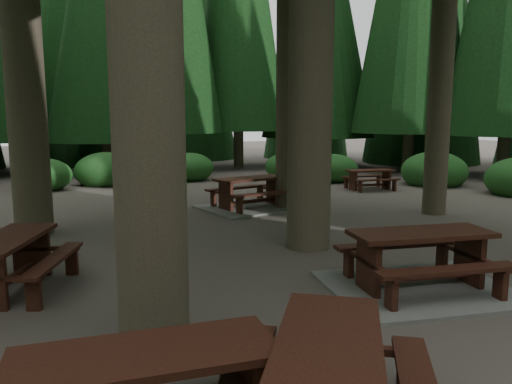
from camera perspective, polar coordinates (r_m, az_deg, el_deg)
name	(u,v)px	position (r m, az deg, el deg)	size (l,w,h in m)	color
ground	(275,254)	(9.37, 2.18, -7.06)	(80.00, 80.00, 0.00)	#4A443C
picnic_table_a	(420,269)	(7.77, 18.21, -8.38)	(2.92, 2.54, 0.89)	gray
picnic_table_b	(9,255)	(8.11, -26.35, -6.51)	(2.08, 2.29, 0.82)	#361610
picnic_table_c	(251,197)	(13.85, -0.63, -0.63)	(2.97, 2.63, 0.87)	gray
picnic_table_d	(370,176)	(17.87, 12.89, 1.76)	(1.75, 1.47, 0.70)	#361610
picnic_table_e	(327,381)	(4.00, 8.15, -20.64)	(2.48, 2.59, 0.88)	#361610
shrub_ring	(291,222)	(10.23, 4.06, -3.44)	(23.86, 24.64, 1.49)	#1F561D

